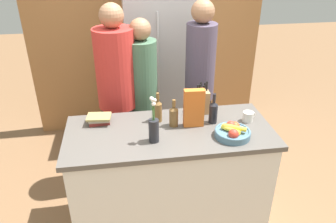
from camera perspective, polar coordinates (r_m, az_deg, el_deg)
The scene contains 16 objects.
ground_plane at distance 3.13m, azimuth 0.26°, elevation -18.16°, with size 14.00×14.00×0.00m, color brown.
kitchen_island at distance 2.81m, azimuth 0.28°, elevation -11.49°, with size 1.61×0.70×0.94m.
back_wall_wood at distance 4.07m, azimuth -3.78°, elevation 14.38°, with size 2.81×0.12×2.60m.
refrigerator at distance 3.83m, azimuth -1.43°, elevation 8.53°, with size 0.78×0.62×1.96m.
fruit_bowl at distance 2.49m, azimuth 11.18°, elevation -3.44°, with size 0.27×0.27×0.10m.
knife_block at distance 2.76m, azimuth 5.87°, elevation 1.74°, with size 0.12×0.10×0.28m.
flower_vase at distance 2.35m, azimuth -2.50°, elevation -2.78°, with size 0.08×0.08×0.36m.
cereal_box at distance 2.54m, azimuth 4.53°, elevation 0.60°, with size 0.16×0.07×0.31m.
coffee_mug at distance 2.72m, azimuth 13.80°, elevation -0.86°, with size 0.12×0.08×0.08m.
book_stack at distance 2.68m, azimuth -11.91°, elevation -1.28°, with size 0.20×0.15×0.07m.
bottle_oil at distance 2.62m, azimuth -1.76°, elevation 0.24°, with size 0.07×0.07×0.25m.
bottle_vinegar at distance 2.62m, azimuth 7.89°, elevation 0.01°, with size 0.07×0.07×0.25m.
bottle_wine at distance 2.56m, azimuth 1.00°, elevation -0.71°, with size 0.07×0.07×0.23m.
person_at_sink at distance 3.06m, azimuth -8.82°, elevation 3.61°, with size 0.36×0.36×1.80m.
person_in_blue at distance 3.11m, azimuth -4.45°, elevation 3.05°, with size 0.28×0.28×1.66m.
person_in_red_tee at distance 3.18m, azimuth 5.51°, elevation 5.34°, with size 0.28×0.28×1.79m.
Camera 1 is at (-0.34, -2.14, 2.26)m, focal length 35.00 mm.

